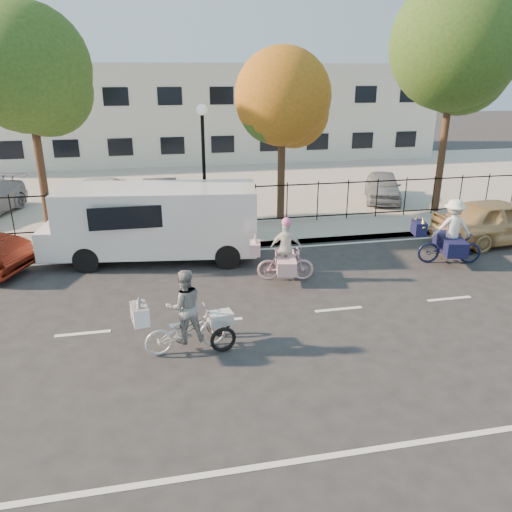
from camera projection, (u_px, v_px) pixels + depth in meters
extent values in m
plane|color=#333334|center=(217.00, 321.00, 11.64)|extent=(120.00, 120.00, 0.00)
cube|color=#A8A399|center=(197.00, 248.00, 16.26)|extent=(60.00, 0.10, 0.15)
cube|color=#A8A399|center=(194.00, 238.00, 17.23)|extent=(60.00, 2.20, 0.15)
cube|color=#A8A399|center=(179.00, 185.00, 25.41)|extent=(60.00, 15.60, 0.15)
cube|color=silver|center=(168.00, 112.00, 33.59)|extent=(34.00, 10.00, 6.00)
cylinder|color=black|center=(204.00, 174.00, 17.25)|extent=(0.12, 0.12, 4.00)
sphere|color=white|center=(202.00, 110.00, 16.51)|extent=(0.36, 0.36, 0.36)
cylinder|color=black|center=(127.00, 209.00, 17.12)|extent=(0.06, 0.06, 1.80)
cylinder|color=black|center=(148.00, 208.00, 17.25)|extent=(0.06, 0.06, 1.80)
cube|color=#59140F|center=(136.00, 192.00, 16.97)|extent=(0.85, 0.04, 0.60)
imported|color=silver|center=(186.00, 331.00, 10.29)|extent=(1.79, 0.87, 0.90)
imported|color=white|center=(185.00, 306.00, 10.09)|extent=(0.85, 0.71, 1.57)
cube|color=white|center=(140.00, 314.00, 9.79)|extent=(0.39, 0.59, 0.36)
cone|color=white|center=(139.00, 300.00, 9.82)|extent=(0.14, 0.14, 0.18)
cone|color=white|center=(139.00, 305.00, 9.60)|extent=(0.14, 0.14, 0.18)
torus|color=black|center=(223.00, 340.00, 10.28)|extent=(0.57, 0.17, 0.56)
torus|color=black|center=(219.00, 324.00, 10.92)|extent=(0.57, 0.17, 0.56)
cube|color=white|center=(220.00, 318.00, 10.49)|extent=(0.55, 0.43, 0.25)
imported|color=beige|center=(286.00, 264.00, 13.80)|extent=(1.62, 0.73, 0.94)
imported|color=white|center=(286.00, 248.00, 13.63)|extent=(0.92, 0.52, 1.48)
cube|color=#DAA6A9|center=(255.00, 248.00, 13.62)|extent=(0.38, 0.56, 0.34)
cone|color=white|center=(255.00, 238.00, 13.52)|extent=(0.11, 0.11, 0.30)
cube|color=#DAA6A9|center=(286.00, 263.00, 13.78)|extent=(0.74, 1.30, 0.38)
sphere|color=pink|center=(287.00, 222.00, 13.38)|extent=(0.26, 0.26, 0.26)
imported|color=#101637|center=(450.00, 247.00, 15.05)|extent=(1.99, 1.07, 0.99)
imported|color=white|center=(452.00, 228.00, 14.84)|extent=(1.24, 0.88, 1.74)
cube|color=#101237|center=(419.00, 228.00, 14.87)|extent=(0.46, 0.67, 0.40)
cone|color=yellow|center=(416.00, 219.00, 14.97)|extent=(0.13, 0.26, 0.36)
cone|color=yellow|center=(423.00, 223.00, 14.61)|extent=(0.13, 0.26, 0.36)
cube|color=#101237|center=(450.00, 244.00, 15.02)|extent=(0.92, 1.53, 0.44)
cube|color=white|center=(159.00, 219.00, 15.12)|extent=(6.04, 2.92, 1.94)
cube|color=white|center=(51.00, 242.00, 14.70)|extent=(0.82, 2.15, 0.86)
cylinder|color=black|center=(89.00, 263.00, 14.18)|extent=(0.78, 0.38, 0.75)
cylinder|color=black|center=(96.00, 242.00, 15.92)|extent=(0.78, 0.38, 0.75)
cylinder|color=black|center=(231.00, 253.00, 14.95)|extent=(0.78, 0.38, 0.75)
cylinder|color=black|center=(222.00, 234.00, 16.69)|extent=(0.78, 0.38, 0.75)
imported|color=tan|center=(499.00, 221.00, 16.78)|extent=(4.61, 2.10, 1.53)
imported|color=black|center=(76.00, 217.00, 16.48)|extent=(0.61, 0.41, 1.64)
imported|color=white|center=(100.00, 199.00, 19.46)|extent=(2.43, 5.01, 1.37)
imported|color=#45474C|center=(160.00, 197.00, 19.98)|extent=(1.54, 3.90, 1.26)
imported|color=#979A9E|center=(383.00, 186.00, 21.90)|extent=(2.68, 3.90, 1.23)
cylinder|color=#442D1D|center=(40.00, 165.00, 17.36)|extent=(0.28, 0.28, 4.89)
sphere|color=#385B1E|center=(26.00, 68.00, 16.27)|extent=(4.19, 4.19, 4.19)
sphere|color=#385B1E|center=(47.00, 90.00, 16.79)|extent=(3.08, 3.08, 3.08)
cylinder|color=#442D1D|center=(281.00, 170.00, 18.71)|extent=(0.28, 0.28, 4.07)
sphere|color=#9F6219|center=(283.00, 97.00, 17.81)|extent=(3.49, 3.49, 3.49)
sphere|color=#9F6219|center=(294.00, 113.00, 18.28)|extent=(2.56, 2.56, 2.56)
cylinder|color=#442D1D|center=(443.00, 144.00, 19.50)|extent=(0.28, 0.28, 5.65)
sphere|color=#385B1E|center=(456.00, 44.00, 18.25)|extent=(4.84, 4.84, 4.84)
sphere|color=#385B1E|center=(462.00, 67.00, 18.81)|extent=(3.55, 3.55, 3.55)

